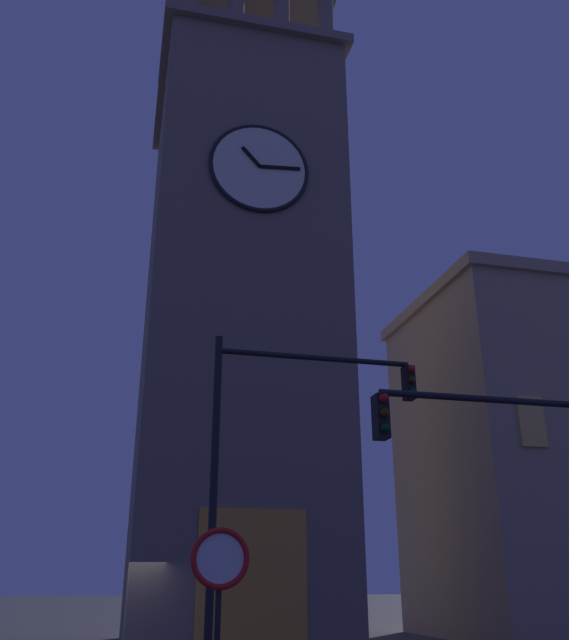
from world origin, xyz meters
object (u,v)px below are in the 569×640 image
clocktower (236,316)px  no_horn_sign (220,574)px  traffic_signal_near (280,444)px  traffic_signal_mid (524,475)px

clocktower → no_horn_sign: (2.54, 15.26, -9.71)m
no_horn_sign → traffic_signal_near: bearing=-113.2°
clocktower → traffic_signal_mid: (-2.80, 14.13, -8.10)m
traffic_signal_near → traffic_signal_mid: 4.73m
clocktower → no_horn_sign: size_ratio=11.38×
traffic_signal_near → no_horn_sign: 5.08m
clocktower → no_horn_sign: bearing=80.6°
traffic_signal_mid → no_horn_sign: 5.69m
clocktower → traffic_signal_near: bearing=85.9°
traffic_signal_mid → traffic_signal_near: bearing=-38.9°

